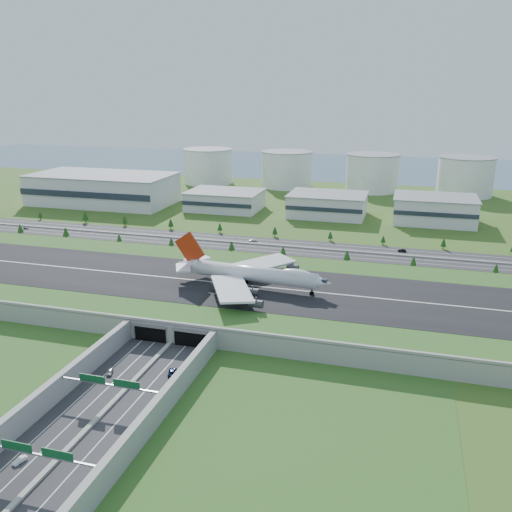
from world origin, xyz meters
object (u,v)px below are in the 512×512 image
(car_2, at_px, (172,372))
(car_7, at_px, (253,240))
(car_0, at_px, (110,372))
(car_1, at_px, (20,460))
(fuel_tank_a, at_px, (208,166))
(boeing_747, at_px, (251,273))
(car_4, at_px, (26,228))
(car_5, at_px, (402,250))

(car_2, relative_size, car_7, 1.13)
(car_0, distance_m, car_1, 48.48)
(car_2, bearing_deg, car_1, 50.95)
(fuel_tank_a, xyz_separation_m, car_0, (109.45, -387.86, -16.62))
(car_0, relative_size, car_1, 1.10)
(boeing_747, bearing_deg, fuel_tank_a, 119.25)
(car_4, relative_size, car_7, 0.73)
(boeing_747, bearing_deg, car_1, -97.25)
(car_1, distance_m, car_2, 57.88)
(fuel_tank_a, height_order, car_1, fuel_tank_a)
(car_0, height_order, car_2, car_2)
(fuel_tank_a, relative_size, car_7, 9.26)
(fuel_tank_a, xyz_separation_m, car_5, (204.28, -206.26, -16.55))
(car_2, bearing_deg, fuel_tank_a, -90.22)
(boeing_747, xyz_separation_m, car_0, (-29.10, -76.76, -13.83))
(fuel_tank_a, height_order, car_7, fuel_tank_a)
(car_1, height_order, car_5, car_5)
(fuel_tank_a, height_order, car_0, fuel_tank_a)
(car_1, xyz_separation_m, car_5, (93.48, 230.07, 0.16))
(car_4, bearing_deg, car_2, -124.55)
(fuel_tank_a, relative_size, boeing_747, 0.65)
(fuel_tank_a, xyz_separation_m, car_2, (130.56, -381.92, -16.53))
(car_7, bearing_deg, boeing_747, 5.15)
(car_2, bearing_deg, car_7, -102.16)
(fuel_tank_a, bearing_deg, car_0, -74.24)
(boeing_747, height_order, car_2, boeing_747)
(fuel_tank_a, distance_m, car_2, 403.96)
(boeing_747, bearing_deg, car_0, -105.52)
(car_7, bearing_deg, fuel_tank_a, -162.91)
(car_0, xyz_separation_m, car_4, (-164.70, 166.48, -0.10))
(car_0, xyz_separation_m, car_2, (21.11, 5.94, 0.08))
(car_1, bearing_deg, boeing_747, 93.42)
(car_0, bearing_deg, car_7, 71.27)
(car_4, xyz_separation_m, car_7, (164.72, 13.16, 0.12))
(car_0, bearing_deg, boeing_747, 50.51)
(car_4, height_order, car_5, car_5)
(car_0, height_order, car_7, car_7)
(boeing_747, xyz_separation_m, car_5, (65.72, 104.84, -13.77))
(car_1, xyz_separation_m, car_4, (-166.05, 214.94, -0.00))
(boeing_747, relative_size, car_7, 14.27)
(car_7, bearing_deg, car_1, -10.31)
(boeing_747, bearing_deg, car_2, -91.19)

